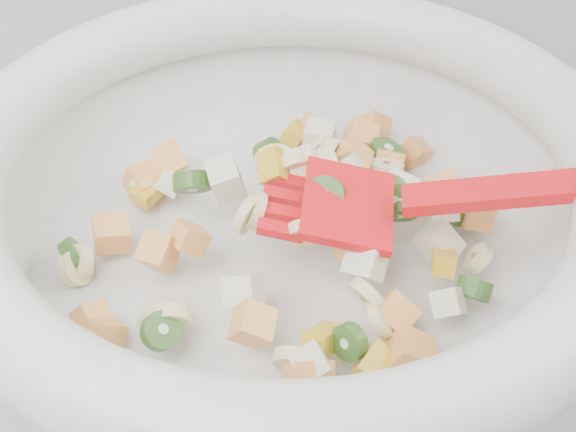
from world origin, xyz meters
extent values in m
cylinder|color=white|center=(0.08, 1.50, 0.91)|extent=(0.36, 0.36, 0.02)
torus|color=white|center=(0.08, 1.50, 0.99)|extent=(0.44, 0.44, 0.05)
cylinder|color=beige|center=(-0.06, 1.49, 0.93)|extent=(0.03, 0.04, 0.03)
cylinder|color=beige|center=(0.00, 1.43, 0.94)|extent=(0.03, 0.02, 0.03)
cylinder|color=beige|center=(0.09, 1.46, 0.97)|extent=(0.03, 0.02, 0.03)
cylinder|color=beige|center=(0.08, 1.53, 0.97)|extent=(0.04, 0.04, 0.01)
cylinder|color=beige|center=(0.20, 1.45, 0.94)|extent=(0.03, 0.03, 0.03)
cylinder|color=beige|center=(0.07, 1.39, 0.94)|extent=(0.03, 0.02, 0.03)
cylinder|color=beige|center=(0.13, 1.41, 0.94)|extent=(0.03, 0.03, 0.03)
cylinder|color=beige|center=(0.12, 1.42, 0.95)|extent=(0.02, 0.03, 0.03)
cylinder|color=beige|center=(0.12, 1.56, 0.96)|extent=(0.02, 0.03, 0.03)
cylinder|color=beige|center=(0.16, 1.54, 0.95)|extent=(0.04, 0.04, 0.02)
cylinder|color=beige|center=(0.20, 1.51, 0.93)|extent=(0.03, 0.03, 0.02)
cylinder|color=beige|center=(0.12, 1.59, 0.94)|extent=(0.04, 0.04, 0.02)
cylinder|color=beige|center=(-0.06, 1.49, 0.93)|extent=(0.02, 0.03, 0.03)
cylinder|color=beige|center=(0.12, 1.46, 0.96)|extent=(0.03, 0.03, 0.02)
cylinder|color=beige|center=(0.09, 1.52, 0.97)|extent=(0.03, 0.02, 0.03)
cylinder|color=beige|center=(0.06, 1.49, 0.97)|extent=(0.02, 0.03, 0.03)
cylinder|color=beige|center=(-0.01, 1.56, 0.94)|extent=(0.03, 0.03, 0.03)
cylinder|color=beige|center=(0.05, 1.48, 0.97)|extent=(0.03, 0.03, 0.04)
cube|color=#FF9A50|center=(-0.04, 1.44, 0.93)|extent=(0.03, 0.03, 0.03)
cube|color=#FF9A50|center=(0.15, 1.59, 0.94)|extent=(0.03, 0.03, 0.03)
cube|color=#FF9A50|center=(0.00, 1.48, 0.94)|extent=(0.03, 0.03, 0.03)
cube|color=#FF9A50|center=(0.12, 1.46, 0.96)|extent=(0.03, 0.03, 0.02)
cube|color=#FF9A50|center=(0.16, 1.61, 0.94)|extent=(0.03, 0.03, 0.04)
cube|color=#FF9A50|center=(0.17, 1.56, 0.94)|extent=(0.03, 0.03, 0.03)
cube|color=#FF9A50|center=(0.19, 1.58, 0.93)|extent=(0.03, 0.02, 0.03)
cube|color=#FF9A50|center=(-0.03, 1.51, 0.94)|extent=(0.03, 0.03, 0.03)
cube|color=#FF9A50|center=(0.13, 1.55, 0.96)|extent=(0.04, 0.03, 0.03)
cube|color=#FF9A50|center=(0.14, 1.42, 0.94)|extent=(0.03, 0.03, 0.03)
cube|color=#FF9A50|center=(0.05, 1.41, 0.95)|extent=(0.03, 0.03, 0.03)
cube|color=#FF9A50|center=(0.08, 1.38, 0.94)|extent=(0.03, 0.03, 0.04)
cube|color=#FF9A50|center=(0.01, 1.58, 0.94)|extent=(0.03, 0.04, 0.04)
cube|color=#FF9A50|center=(0.02, 1.49, 0.95)|extent=(0.03, 0.03, 0.03)
cube|color=#FF9A50|center=(-0.01, 1.57, 0.94)|extent=(0.04, 0.04, 0.03)
cube|color=#FF9A50|center=(0.14, 1.39, 0.93)|extent=(0.04, 0.03, 0.03)
cube|color=#FF9A50|center=(0.00, 1.58, 0.93)|extent=(0.02, 0.03, 0.03)
cube|color=#FF9A50|center=(0.20, 1.53, 0.94)|extent=(0.03, 0.03, 0.03)
cube|color=#FF9A50|center=(0.21, 1.50, 0.94)|extent=(0.02, 0.03, 0.03)
cube|color=#FF9A50|center=(0.12, 1.62, 0.94)|extent=(0.03, 0.02, 0.02)
cube|color=#FF9A50|center=(-0.04, 1.43, 0.93)|extent=(0.03, 0.03, 0.03)
cylinder|color=#53A035|center=(0.02, 1.54, 0.96)|extent=(0.04, 0.03, 0.04)
cylinder|color=#53A035|center=(-0.06, 1.50, 0.93)|extent=(0.02, 0.04, 0.04)
cylinder|color=#53A035|center=(0.10, 1.36, 0.93)|extent=(0.04, 0.02, 0.04)
cylinder|color=#53A035|center=(0.16, 1.50, 0.95)|extent=(0.03, 0.03, 0.03)
cylinder|color=#53A035|center=(0.17, 1.57, 0.94)|extent=(0.04, 0.03, 0.02)
cylinder|color=#53A035|center=(0.10, 1.49, 0.97)|extent=(0.03, 0.03, 0.03)
cylinder|color=#53A035|center=(0.20, 1.51, 0.94)|extent=(0.03, 0.03, 0.03)
cylinder|color=#53A035|center=(0.15, 1.50, 0.96)|extent=(0.04, 0.02, 0.04)
cylinder|color=#53A035|center=(0.08, 1.56, 0.96)|extent=(0.03, 0.04, 0.04)
cylinder|color=#53A035|center=(0.10, 1.39, 0.94)|extent=(0.03, 0.03, 0.03)
cylinder|color=#53A035|center=(0.19, 1.43, 0.94)|extent=(0.03, 0.03, 0.03)
cylinder|color=#53A035|center=(0.00, 1.42, 0.94)|extent=(0.03, 0.03, 0.02)
cube|color=beige|center=(0.00, 1.44, 0.94)|extent=(0.03, 0.03, 0.03)
cube|color=beige|center=(0.18, 1.47, 0.94)|extent=(0.03, 0.03, 0.03)
cube|color=beige|center=(0.12, 1.44, 0.95)|extent=(0.03, 0.03, 0.03)
cube|color=beige|center=(0.17, 1.42, 0.94)|extent=(0.02, 0.03, 0.03)
cube|color=beige|center=(0.13, 1.51, 0.97)|extent=(0.02, 0.02, 0.02)
cube|color=beige|center=(0.10, 1.53, 0.97)|extent=(0.02, 0.03, 0.03)
cube|color=beige|center=(0.13, 1.52, 0.97)|extent=(0.03, 0.03, 0.04)
cube|color=beige|center=(0.04, 1.53, 0.96)|extent=(0.03, 0.03, 0.03)
cube|color=beige|center=(0.12, 1.57, 0.95)|extent=(0.02, 0.03, 0.02)
cube|color=beige|center=(0.19, 1.50, 0.94)|extent=(0.02, 0.03, 0.02)
cube|color=beige|center=(0.11, 1.53, 0.96)|extent=(0.03, 0.03, 0.03)
cube|color=beige|center=(0.08, 1.39, 0.94)|extent=(0.03, 0.03, 0.03)
cube|color=beige|center=(0.12, 1.59, 0.95)|extent=(0.03, 0.03, 0.02)
cube|color=beige|center=(0.16, 1.51, 0.96)|extent=(0.03, 0.04, 0.03)
cube|color=beige|center=(0.01, 1.56, 0.94)|extent=(0.02, 0.03, 0.03)
cube|color=beige|center=(0.05, 1.44, 0.95)|extent=(0.03, 0.03, 0.03)
cube|color=gold|center=(0.17, 1.45, 0.95)|extent=(0.02, 0.03, 0.02)
cube|color=gold|center=(-0.01, 1.56, 0.94)|extent=(0.03, 0.03, 0.01)
cube|color=gold|center=(0.08, 1.52, 0.98)|extent=(0.02, 0.03, 0.03)
cube|color=gold|center=(0.10, 1.61, 0.94)|extent=(0.03, 0.03, 0.02)
cube|color=gold|center=(0.09, 1.40, 0.94)|extent=(0.03, 0.03, 0.03)
cube|color=gold|center=(0.12, 1.38, 0.93)|extent=(0.03, 0.03, 0.02)
cube|color=red|center=(0.12, 1.48, 0.97)|extent=(0.07, 0.08, 0.02)
cube|color=red|center=(0.08, 1.51, 0.97)|extent=(0.03, 0.02, 0.01)
cube|color=red|center=(0.08, 1.50, 0.97)|extent=(0.03, 0.02, 0.01)
cube|color=red|center=(0.08, 1.48, 0.97)|extent=(0.03, 0.02, 0.01)
cube|color=red|center=(0.07, 1.46, 0.97)|extent=(0.03, 0.02, 0.01)
camera|label=1|loc=(0.03, 1.11, 1.30)|focal=50.00mm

